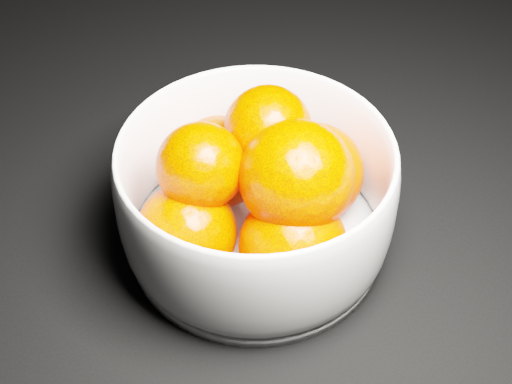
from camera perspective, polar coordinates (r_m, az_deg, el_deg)
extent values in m
cube|color=black|center=(0.77, -12.57, 8.71)|extent=(3.00, 3.00, 0.00)
cylinder|color=white|center=(0.58, 0.00, -3.64)|extent=(0.20, 0.20, 0.01)
sphere|color=#FF3400|center=(0.57, 4.61, 1.56)|extent=(0.08, 0.08, 0.08)
sphere|color=#FF3400|center=(0.58, -2.96, 2.42)|extent=(0.08, 0.08, 0.08)
sphere|color=#FF3400|center=(0.52, -5.55, -3.22)|extent=(0.07, 0.07, 0.07)
sphere|color=#FF3400|center=(0.51, 2.98, -4.34)|extent=(0.08, 0.08, 0.08)
sphere|color=#FF3400|center=(0.54, 0.95, 5.05)|extent=(0.07, 0.07, 0.07)
sphere|color=#FF3400|center=(0.51, -4.45, 2.07)|extent=(0.06, 0.06, 0.06)
sphere|color=#FF3400|center=(0.50, 3.27, 1.21)|extent=(0.08, 0.08, 0.08)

